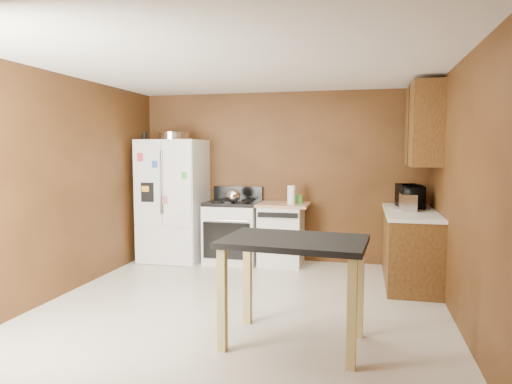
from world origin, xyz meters
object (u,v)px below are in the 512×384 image
(roasting_pan, at_px, (174,136))
(dishwasher, at_px, (281,233))
(toaster, at_px, (408,202))
(microwave, at_px, (410,197))
(island, at_px, (294,255))
(pen_cup, at_px, (144,136))
(kettle, at_px, (233,196))
(paper_towel, at_px, (291,195))
(green_canister, at_px, (299,199))
(refrigerator, at_px, (173,200))
(gas_range, at_px, (233,231))

(roasting_pan, height_order, dishwasher, roasting_pan)
(toaster, height_order, dishwasher, toaster)
(microwave, xyz_separation_m, island, (-1.15, -2.50, -0.27))
(island, bearing_deg, roasting_pan, 130.31)
(pen_cup, xyz_separation_m, dishwasher, (2.05, 0.15, -1.40))
(kettle, relative_size, paper_towel, 0.76)
(toaster, xyz_separation_m, island, (-1.10, -2.14, -0.24))
(roasting_pan, xyz_separation_m, toaster, (3.27, -0.43, -0.85))
(pen_cup, height_order, toaster, pen_cup)
(pen_cup, bearing_deg, microwave, -0.18)
(toaster, bearing_deg, green_canister, 153.70)
(paper_towel, height_order, refrigerator, refrigerator)
(paper_towel, bearing_deg, island, -80.60)
(gas_range, bearing_deg, microwave, -3.23)
(pen_cup, height_order, kettle, pen_cup)
(gas_range, height_order, island, gas_range)
(refrigerator, xyz_separation_m, dishwasher, (1.63, 0.09, -0.45))
(roasting_pan, distance_m, kettle, 1.27)
(paper_towel, bearing_deg, green_canister, 61.08)
(pen_cup, distance_m, gas_range, 1.93)
(kettle, relative_size, refrigerator, 0.11)
(roasting_pan, bearing_deg, refrigerator, 162.12)
(pen_cup, relative_size, dishwasher, 0.12)
(kettle, distance_m, island, 2.79)
(toaster, height_order, refrigerator, refrigerator)
(green_canister, distance_m, microwave, 1.51)
(refrigerator, bearing_deg, paper_towel, -0.30)
(microwave, bearing_deg, toaster, 160.44)
(kettle, bearing_deg, refrigerator, 174.20)
(kettle, bearing_deg, island, -63.29)
(microwave, relative_size, gas_range, 0.45)
(paper_towel, bearing_deg, kettle, -173.86)
(gas_range, distance_m, dishwasher, 0.72)
(pen_cup, xyz_separation_m, refrigerator, (0.42, 0.07, -0.95))
(pen_cup, bearing_deg, green_canister, 5.33)
(pen_cup, relative_size, refrigerator, 0.06)
(green_canister, relative_size, toaster, 0.42)
(microwave, distance_m, island, 2.77)
(paper_towel, distance_m, refrigerator, 1.79)
(roasting_pan, distance_m, green_canister, 2.06)
(kettle, height_order, paper_towel, paper_towel)
(pen_cup, bearing_deg, kettle, -1.32)
(microwave, bearing_deg, green_canister, 70.31)
(kettle, height_order, refrigerator, refrigerator)
(microwave, relative_size, refrigerator, 0.27)
(pen_cup, xyz_separation_m, green_canister, (2.29, 0.21, -0.91))
(roasting_pan, bearing_deg, gas_range, 4.68)
(dishwasher, bearing_deg, green_canister, 14.42)
(toaster, bearing_deg, microwave, 77.37)
(pen_cup, distance_m, toaster, 3.84)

